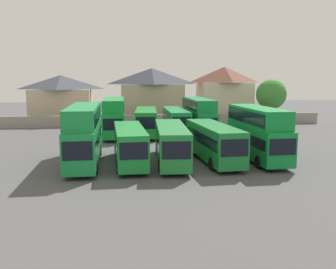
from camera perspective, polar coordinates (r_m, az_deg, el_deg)
name	(u,v)px	position (r m, az deg, el deg)	size (l,w,h in m)	color
ground	(154,133)	(51.99, -2.14, 0.20)	(140.00, 140.00, 0.00)	#4C4C4F
depot_boundary_wall	(149,120)	(59.57, -2.84, 2.15)	(56.00, 0.50, 1.80)	gray
bus_1	(84,132)	(33.97, -12.54, 0.43)	(2.60, 11.62, 5.13)	#17893F
bus_2	(130,143)	(33.37, -5.80, -1.32)	(2.76, 10.29, 3.27)	#178732
bus_3	(171,142)	(33.70, 0.50, -1.10)	(3.22, 11.23, 3.35)	#1C7E34
bus_4	(214,141)	(34.51, 6.89, -0.93)	(3.17, 10.66, 3.35)	#197C34
bus_5	(258,131)	(35.74, 13.35, 0.58)	(2.82, 10.24, 4.88)	#108435
bus_6	(114,115)	(49.37, -8.11, 2.89)	(2.82, 10.86, 4.88)	#148D36
bus_7	(146,121)	(49.49, -3.32, 2.09)	(3.37, 10.42, 3.49)	#1B8630
bus_8	(176,120)	(50.02, 1.20, 2.16)	(2.81, 10.91, 3.46)	#188A40
bus_9	(199,114)	(50.61, 4.62, 3.06)	(2.64, 11.68, 4.82)	#167D40
house_terrace_left	(61,98)	(66.89, -15.77, 5.26)	(10.38, 7.43, 7.96)	#C6B293
house_terrace_centre	(152,94)	(66.29, -2.44, 6.09)	(11.15, 6.58, 9.17)	tan
house_terrace_right	(224,93)	(67.23, 8.43, 6.14)	(8.94, 7.75, 9.42)	beige
tree_left_of_lot	(271,94)	(61.83, 15.28, 5.86)	(4.72, 4.72, 7.33)	brown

